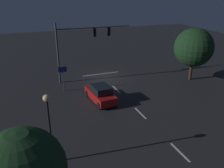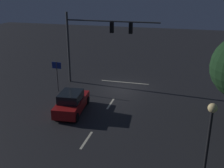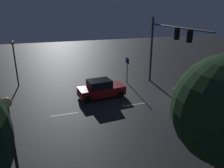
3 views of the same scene
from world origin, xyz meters
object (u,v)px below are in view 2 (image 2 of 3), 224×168
at_px(street_lamp_left_kerb, 210,131).
at_px(route_sign, 57,70).
at_px(car_approaching, 72,102).
at_px(traffic_signal_assembly, 96,35).

height_order(street_lamp_left_kerb, route_sign, street_lamp_left_kerb).
distance_m(car_approaching, route_sign, 5.07).
xyz_separation_m(car_approaching, street_lamp_left_kerb, (-9.69, 6.55, 2.50)).
distance_m(street_lamp_left_kerb, route_sign, 16.48).
xyz_separation_m(traffic_signal_assembly, street_lamp_left_kerb, (-9.81, 13.25, -1.65)).
bearing_deg(street_lamp_left_kerb, traffic_signal_assembly, -53.49).
distance_m(traffic_signal_assembly, street_lamp_left_kerb, 16.57).
distance_m(traffic_signal_assembly, route_sign, 4.97).
bearing_deg(street_lamp_left_kerb, car_approaching, -34.07).
height_order(traffic_signal_assembly, car_approaching, traffic_signal_assembly).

